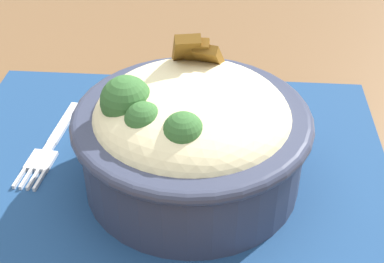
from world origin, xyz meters
The scene contains 4 objects.
table centered at (0.00, 0.00, 0.70)m, with size 1.23×0.88×0.77m.
placemat centered at (0.00, -0.01, 0.77)m, with size 0.39×0.31×0.00m, color navy.
bowl centered at (-0.02, 0.01, 0.82)m, with size 0.19×0.19×0.12m.
fork centered at (0.11, -0.03, 0.77)m, with size 0.03×0.13×0.00m.
Camera 1 is at (-0.04, 0.35, 1.08)m, focal length 50.39 mm.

